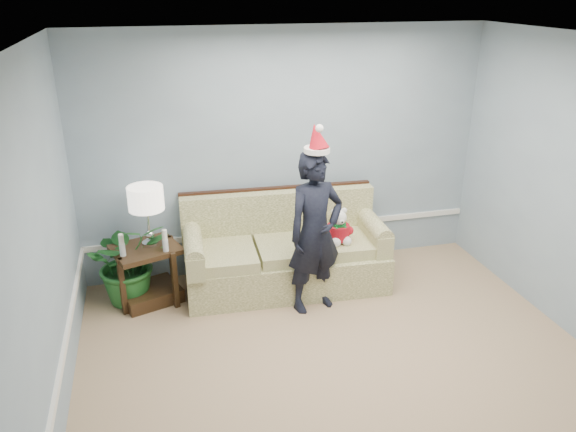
# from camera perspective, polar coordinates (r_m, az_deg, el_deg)

# --- Properties ---
(room_shell) EXTENTS (4.54, 5.04, 2.74)m
(room_shell) POSITION_cam_1_polar(r_m,az_deg,el_deg) (3.97, 8.60, -3.45)
(room_shell) COLOR tan
(room_shell) RESTS_ON ground
(wainscot_trim) EXTENTS (4.49, 4.99, 0.06)m
(wainscot_trim) POSITION_cam_1_polar(r_m,az_deg,el_deg) (5.17, -9.44, -8.29)
(wainscot_trim) COLOR white
(wainscot_trim) RESTS_ON room_shell
(sofa) EXTENTS (2.18, 1.02, 1.00)m
(sofa) POSITION_cam_1_polar(r_m,az_deg,el_deg) (6.12, -0.38, -3.82)
(sofa) COLOR brown
(sofa) RESTS_ON room_shell
(side_table) EXTENTS (0.77, 0.71, 0.61)m
(side_table) POSITION_cam_1_polar(r_m,az_deg,el_deg) (6.02, -13.93, -6.31)
(side_table) COLOR #3C2616
(side_table) RESTS_ON room_shell
(table_lamp) EXTENTS (0.35, 0.35, 0.63)m
(table_lamp) POSITION_cam_1_polar(r_m,az_deg,el_deg) (5.71, -14.23, 1.51)
(table_lamp) COLOR silver
(table_lamp) RESTS_ON side_table
(candle_pair) EXTENTS (0.47, 0.06, 0.23)m
(candle_pair) POSITION_cam_1_polar(r_m,az_deg,el_deg) (5.68, -14.45, -2.73)
(candle_pair) COLOR silver
(candle_pair) RESTS_ON side_table
(houseplant) EXTENTS (0.94, 0.86, 0.90)m
(houseplant) POSITION_cam_1_polar(r_m,az_deg,el_deg) (5.98, -15.87, -4.42)
(houseplant) COLOR #206126
(houseplant) RESTS_ON room_shell
(man) EXTENTS (0.68, 0.54, 1.64)m
(man) POSITION_cam_1_polar(r_m,az_deg,el_deg) (5.48, 2.78, -1.73)
(man) COLOR black
(man) RESTS_ON room_shell
(santa_hat) EXTENTS (0.32, 0.34, 0.29)m
(santa_hat) POSITION_cam_1_polar(r_m,az_deg,el_deg) (5.18, 2.92, 7.80)
(santa_hat) COLOR white
(santa_hat) RESTS_ON man
(teddy_bear) EXTENTS (0.24, 0.28, 0.39)m
(teddy_bear) POSITION_cam_1_polar(r_m,az_deg,el_deg) (5.95, 5.17, -1.43)
(teddy_bear) COLOR white
(teddy_bear) RESTS_ON sofa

